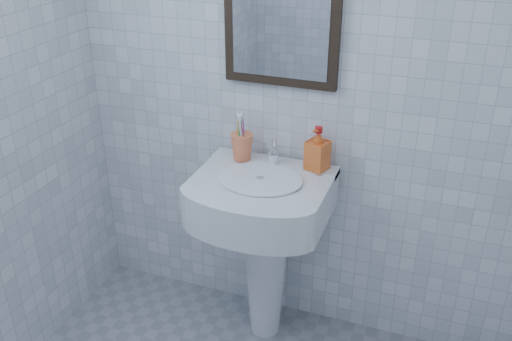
% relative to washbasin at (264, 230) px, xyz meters
% --- Properties ---
extents(wall_back, '(2.20, 0.02, 2.50)m').
position_rel_washbasin_xyz_m(wall_back, '(0.12, 0.21, 0.64)').
color(wall_back, silver).
rests_on(wall_back, ground).
extents(washbasin, '(0.59, 0.43, 0.90)m').
position_rel_washbasin_xyz_m(washbasin, '(0.00, 0.00, 0.00)').
color(washbasin, silver).
rests_on(washbasin, ground).
extents(faucet, '(0.05, 0.11, 0.12)m').
position_rel_washbasin_xyz_m(faucet, '(-0.00, 0.11, 0.34)').
color(faucet, white).
rests_on(faucet, washbasin).
extents(toothbrush_cup, '(0.13, 0.13, 0.12)m').
position_rel_washbasin_xyz_m(toothbrush_cup, '(-0.15, 0.11, 0.35)').
color(toothbrush_cup, '#EF7446').
rests_on(toothbrush_cup, washbasin).
extents(soap_dispenser, '(0.11, 0.11, 0.20)m').
position_rel_washbasin_xyz_m(soap_dispenser, '(0.20, 0.13, 0.39)').
color(soap_dispenser, red).
rests_on(soap_dispenser, washbasin).
extents(wall_mirror, '(0.50, 0.04, 0.62)m').
position_rel_washbasin_xyz_m(wall_mirror, '(0.00, 0.19, 0.94)').
color(wall_mirror, black).
rests_on(wall_mirror, wall_back).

